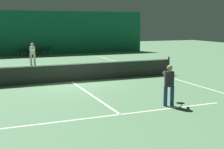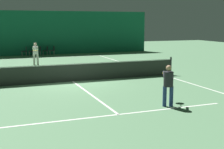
% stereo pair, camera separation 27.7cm
% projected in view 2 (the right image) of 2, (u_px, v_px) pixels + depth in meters
% --- Properties ---
extents(ground_plane, '(60.00, 60.00, 0.00)m').
position_uv_depth(ground_plane, '(73.00, 81.00, 16.45)').
color(ground_plane, '#56845B').
extents(backdrop_curtain, '(23.00, 0.12, 4.17)m').
position_uv_depth(backdrop_curtain, '(35.00, 33.00, 29.49)').
color(backdrop_curtain, '#146042').
rests_on(backdrop_curtain, ground).
extents(court_line_baseline_far, '(11.00, 0.10, 0.00)m').
position_uv_depth(court_line_baseline_far, '(40.00, 58.00, 27.41)').
color(court_line_baseline_far, white).
rests_on(court_line_baseline_far, ground).
extents(court_line_service_far, '(8.25, 0.10, 0.00)m').
position_uv_depth(court_line_service_far, '(51.00, 66.00, 22.35)').
color(court_line_service_far, white).
rests_on(court_line_service_far, ground).
extents(court_line_service_near, '(8.25, 0.10, 0.00)m').
position_uv_depth(court_line_service_near, '(118.00, 114.00, 10.56)').
color(court_line_service_near, white).
rests_on(court_line_service_near, ground).
extents(court_line_sideline_right, '(0.10, 23.80, 0.00)m').
position_uv_depth(court_line_sideline_right, '(164.00, 75.00, 18.40)').
color(court_line_sideline_right, white).
rests_on(court_line_sideline_right, ground).
extents(court_line_centre, '(0.10, 12.80, 0.00)m').
position_uv_depth(court_line_centre, '(73.00, 81.00, 16.45)').
color(court_line_centre, white).
rests_on(court_line_centre, ground).
extents(tennis_net, '(12.00, 0.10, 1.07)m').
position_uv_depth(tennis_net, '(73.00, 72.00, 16.37)').
color(tennis_net, '#2D332D').
rests_on(tennis_net, ground).
extents(player_near, '(0.88, 1.32, 1.55)m').
position_uv_depth(player_near, '(168.00, 82.00, 11.48)').
color(player_near, navy).
rests_on(player_near, ground).
extents(player_far, '(0.55, 1.37, 1.63)m').
position_uv_depth(player_far, '(36.00, 52.00, 22.56)').
color(player_far, beige).
rests_on(player_far, ground).
extents(courtside_chair_0, '(0.44, 0.44, 0.84)m').
position_uv_depth(courtside_chair_0, '(25.00, 51.00, 28.87)').
color(courtside_chair_0, '#99999E').
rests_on(courtside_chair_0, ground).
extents(courtside_chair_1, '(0.44, 0.44, 0.84)m').
position_uv_depth(courtside_chair_1, '(32.00, 50.00, 29.10)').
color(courtside_chair_1, '#99999E').
rests_on(courtside_chair_1, ground).
extents(courtside_chair_2, '(0.44, 0.44, 0.84)m').
position_uv_depth(courtside_chair_2, '(39.00, 50.00, 29.32)').
color(courtside_chair_2, '#99999E').
rests_on(courtside_chair_2, ground).
extents(courtside_chair_3, '(0.44, 0.44, 0.84)m').
position_uv_depth(courtside_chair_3, '(46.00, 50.00, 29.55)').
color(courtside_chair_3, '#99999E').
rests_on(courtside_chair_3, ground).
extents(courtside_chair_4, '(0.44, 0.44, 0.84)m').
position_uv_depth(courtside_chair_4, '(53.00, 50.00, 29.78)').
color(courtside_chair_4, '#99999E').
rests_on(courtside_chair_4, ground).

